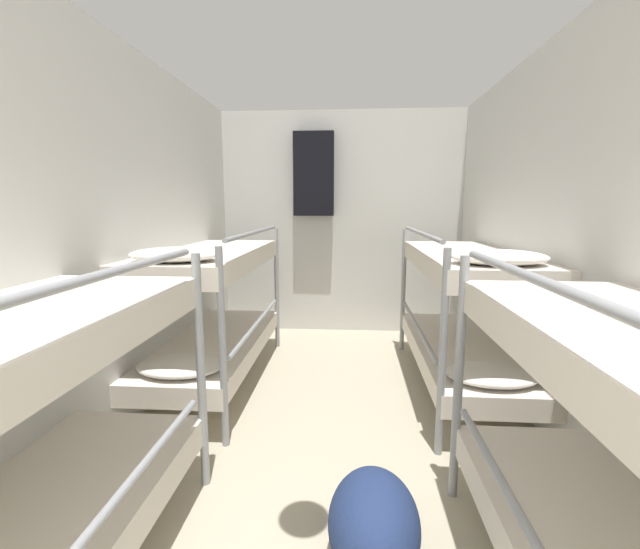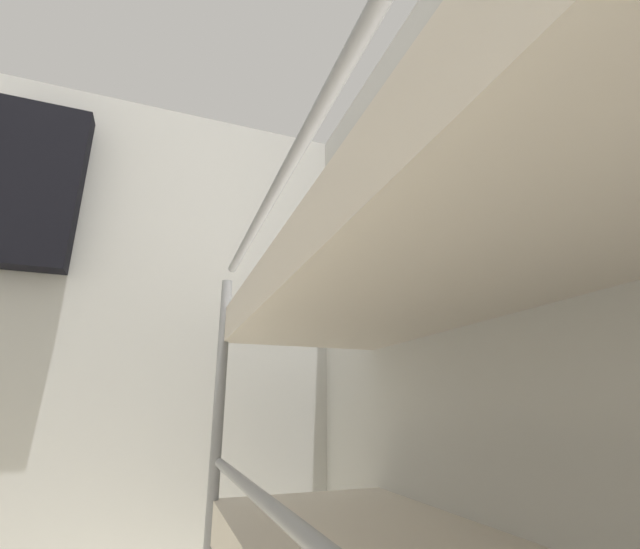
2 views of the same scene
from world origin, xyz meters
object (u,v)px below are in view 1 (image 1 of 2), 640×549
object	(u,v)px
bunk_stack_left_far	(212,304)
duffel_bag	(374,523)
bunk_stack_right_far	(465,308)
hanging_coat	(314,174)

from	to	relation	value
bunk_stack_left_far	duffel_bag	world-z (taller)	bunk_stack_left_far
bunk_stack_right_far	bunk_stack_left_far	bearing A→B (deg)	180.00
bunk_stack_right_far	duffel_bag	size ratio (longest dim) A/B	3.61
bunk_stack_left_far	duffel_bag	distance (m)	2.13
bunk_stack_left_far	hanging_coat	size ratio (longest dim) A/B	2.13
duffel_bag	hanging_coat	distance (m)	3.63
bunk_stack_right_far	hanging_coat	size ratio (longest dim) A/B	2.13
bunk_stack_right_far	duffel_bag	bearing A→B (deg)	-114.50
duffel_bag	hanging_coat	bearing A→B (deg)	99.17
hanging_coat	bunk_stack_right_far	bearing A→B (deg)	-49.73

